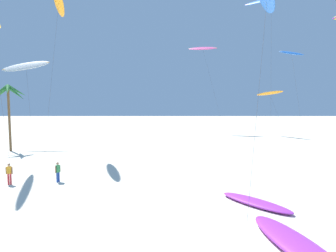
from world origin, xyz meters
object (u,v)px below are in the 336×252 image
object	(u,v)px
grounded_kite_2	(295,245)
flying_kite_7	(57,2)
grounded_kite_1	(254,202)
person_near_left	(8,173)
person_foreground_walker	(56,171)
palm_tree_4	(7,96)
flying_kite_2	(265,0)
flying_kite_3	(24,66)
flying_kite_8	(268,93)
flying_kite_0	(290,53)
flying_kite_6	(201,48)

from	to	relation	value
grounded_kite_2	flying_kite_7	bearing A→B (deg)	130.49
grounded_kite_1	person_near_left	distance (m)	18.33
person_foreground_walker	palm_tree_4	bearing A→B (deg)	130.32
flying_kite_2	flying_kite_3	xyz separation A→B (m)	(-27.82, 22.29, -1.20)
palm_tree_4	flying_kite_3	distance (m)	6.75
flying_kite_2	flying_kite_7	distance (m)	24.71
flying_kite_7	grounded_kite_1	bearing A→B (deg)	-41.80
flying_kite_8	grounded_kite_2	distance (m)	45.81
flying_kite_2	flying_kite_8	world-z (taller)	flying_kite_2
flying_kite_3	flying_kite_0	bearing A→B (deg)	15.46
flying_kite_2	person_foreground_walker	bearing A→B (deg)	169.62
palm_tree_4	flying_kite_2	world-z (taller)	flying_kite_2
flying_kite_3	flying_kite_8	xyz separation A→B (m)	(41.47, 13.01, -3.47)
grounded_kite_2	flying_kite_0	bearing A→B (deg)	66.18
flying_kite_7	person_near_left	size ratio (longest dim) A/B	11.58
palm_tree_4	grounded_kite_1	distance (m)	33.77
flying_kite_0	person_near_left	xyz separation A→B (m)	(-36.51, -32.72, -15.36)
flying_kite_8	grounded_kite_1	bearing A→B (deg)	-111.52
flying_kite_6	flying_kite_8	distance (m)	17.72
palm_tree_4	person_near_left	world-z (taller)	palm_tree_4
palm_tree_4	person_foreground_walker	size ratio (longest dim) A/B	5.47
flying_kite_3	flying_kite_8	bearing A→B (deg)	17.42
flying_kite_8	person_foreground_walker	world-z (taller)	flying_kite_8
grounded_kite_1	flying_kite_6	bearing A→B (deg)	87.04
grounded_kite_1	flying_kite_7	bearing A→B (deg)	138.20
palm_tree_4	flying_kite_3	bearing A→B (deg)	90.91
grounded_kite_2	person_foreground_walker	world-z (taller)	person_foreground_walker
flying_kite_0	person_foreground_walker	xyz separation A→B (m)	(-33.01, -32.03, -15.40)
palm_tree_4	person_near_left	xyz separation A→B (m)	(8.82, -15.21, -6.49)
flying_kite_6	flying_kite_7	xyz separation A→B (m)	(-20.69, -28.32, -0.46)
grounded_kite_2	flying_kite_3	bearing A→B (deg)	132.16
palm_tree_4	person_near_left	bearing A→B (deg)	-59.89
flying_kite_6	person_near_left	size ratio (longest dim) A/B	11.61
flying_kite_6	grounded_kite_2	size ratio (longest dim) A/B	3.10
flying_kite_2	person_near_left	world-z (taller)	flying_kite_2
person_foreground_walker	flying_kite_0	bearing A→B (deg)	44.13
flying_kite_2	flying_kite_7	xyz separation A→B (m)	(-19.48, 14.31, 5.15)
grounded_kite_2	flying_kite_8	bearing A→B (deg)	70.99
flying_kite_0	grounded_kite_2	xyz separation A→B (m)	(-18.61, -42.15, -16.07)
flying_kite_3	flying_kite_7	bearing A→B (deg)	-43.74
flying_kite_2	flying_kite_3	distance (m)	35.67
flying_kite_0	flying_kite_6	xyz separation A→B (m)	(-16.38, 7.77, 2.51)
flying_kite_8	grounded_kite_2	world-z (taller)	flying_kite_8
flying_kite_3	person_near_left	world-z (taller)	flying_kite_3
flying_kite_0	person_foreground_walker	world-z (taller)	flying_kite_0
palm_tree_4	grounded_kite_2	xyz separation A→B (m)	(26.71, -24.64, -7.19)
flying_kite_0	flying_kite_8	distance (m)	8.73
flying_kite_0	flying_kite_7	world-z (taller)	flying_kite_7
grounded_kite_2	palm_tree_4	bearing A→B (deg)	137.32
flying_kite_6	grounded_kite_2	world-z (taller)	flying_kite_6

